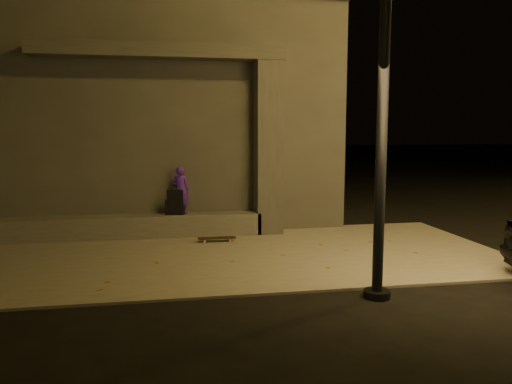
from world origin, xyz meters
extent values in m
plane|color=black|center=(0.00, 0.00, 0.00)|extent=(120.00, 120.00, 0.00)
cube|color=#68645B|center=(0.00, 2.00, 0.02)|extent=(11.00, 4.40, 0.04)
cube|color=#3B3936|center=(-1.00, 6.50, 2.60)|extent=(9.00, 5.00, 5.20)
cube|color=#4C4A45|center=(-1.50, 3.75, 0.27)|extent=(6.00, 0.55, 0.45)
cube|color=#3B3936|center=(1.70, 3.75, 1.84)|extent=(0.55, 0.55, 3.60)
cube|color=#3B3936|center=(-0.50, 3.80, 3.78)|extent=(5.00, 0.70, 0.28)
imported|color=#3F18A1|center=(-0.16, 3.75, 0.99)|extent=(0.40, 0.30, 0.99)
cube|color=black|center=(-0.27, 3.75, 0.64)|extent=(0.41, 0.31, 0.31)
cube|color=black|center=(-0.27, 3.75, 0.91)|extent=(0.33, 0.11, 0.22)
cube|color=black|center=(0.52, 3.02, 0.11)|extent=(0.75, 0.20, 0.02)
cylinder|color=tan|center=(0.76, 3.09, 0.07)|extent=(0.05, 0.03, 0.05)
cylinder|color=tan|center=(0.77, 2.95, 0.07)|extent=(0.05, 0.03, 0.05)
cylinder|color=tan|center=(0.27, 3.09, 0.07)|extent=(0.05, 0.03, 0.05)
cylinder|color=tan|center=(0.27, 2.94, 0.07)|extent=(0.05, 0.03, 0.05)
cube|color=#99999E|center=(0.76, 3.02, 0.10)|extent=(0.05, 0.15, 0.02)
cube|color=#99999E|center=(0.27, 3.01, 0.10)|extent=(0.05, 0.15, 0.02)
cylinder|color=black|center=(2.31, -0.53, 3.26)|extent=(0.14, 0.14, 6.52)
cylinder|color=black|center=(2.31, -0.53, 0.05)|extent=(0.36, 0.36, 0.10)
camera|label=1|loc=(-0.44, -6.59, 2.25)|focal=35.00mm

